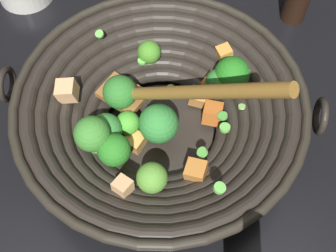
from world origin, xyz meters
TOP-DOWN VIEW (x-y plane):
  - ground_plane at (0.00, 0.00)m, footprint 4.00×4.00m
  - wok at (-0.00, 0.00)m, footprint 0.43×0.43m

SIDE VIEW (x-z plane):
  - ground_plane at x=0.00m, z-range 0.00..0.00m
  - wok at x=0.00m, z-range -0.07..0.19m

